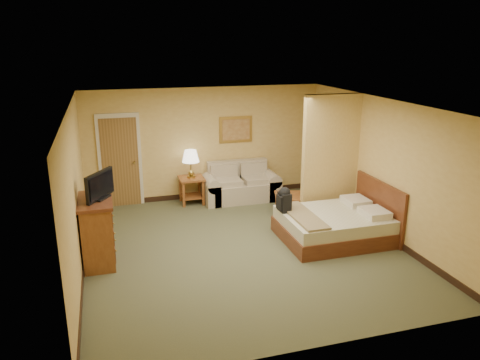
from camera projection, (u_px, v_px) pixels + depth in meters
name	position (u px, v px, depth m)	size (l,w,h in m)	color
floor	(242.00, 248.00, 8.48)	(6.00, 6.00, 0.00)	#4E5134
ceiling	(242.00, 104.00, 7.73)	(6.00, 6.00, 0.00)	white
back_wall	(205.00, 144.00, 10.86)	(5.50, 0.02, 2.60)	tan
left_wall	(75.00, 193.00, 7.36)	(0.02, 6.00, 2.60)	tan
right_wall	(381.00, 168.00, 8.85)	(0.02, 6.00, 2.60)	tan
partition	(330.00, 158.00, 9.53)	(1.20, 0.15, 2.60)	tan
door	(120.00, 161.00, 10.38)	(0.94, 0.16, 2.10)	beige
baseboard	(207.00, 194.00, 11.21)	(5.50, 0.02, 0.12)	black
loveseat	(241.00, 188.00, 10.96)	(1.76, 0.82, 0.89)	tan
side_table	(192.00, 186.00, 10.68)	(0.56, 0.56, 0.61)	brown
table_lamp	(191.00, 157.00, 10.48)	(0.38, 0.38, 0.64)	olive
coffee_table	(291.00, 201.00, 10.03)	(0.83, 0.83, 0.43)	brown
wall_picture	(236.00, 130.00, 10.95)	(0.79, 0.04, 0.62)	#B78E3F
dresser	(98.00, 231.00, 7.79)	(0.55, 1.05, 1.12)	brown
tv	(100.00, 186.00, 7.60)	(0.45, 0.66, 0.46)	black
bed	(336.00, 224.00, 8.80)	(1.95, 1.63, 1.05)	#532513
backpack	(285.00, 199.00, 8.75)	(0.22, 0.28, 0.47)	black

